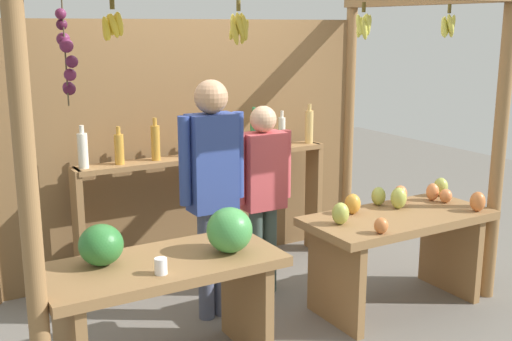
% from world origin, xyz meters
% --- Properties ---
extents(ground_plane, '(12.00, 12.00, 0.00)m').
position_xyz_m(ground_plane, '(0.00, 0.00, 0.00)').
color(ground_plane, slate).
rests_on(ground_plane, ground).
extents(market_stall, '(3.40, 1.85, 2.30)m').
position_xyz_m(market_stall, '(-0.01, 0.41, 1.33)').
color(market_stall, olive).
rests_on(market_stall, ground).
extents(fruit_counter_left, '(1.38, 0.64, 0.98)m').
position_xyz_m(fruit_counter_left, '(-0.88, -0.65, 0.60)').
color(fruit_counter_left, olive).
rests_on(fruit_counter_left, ground).
extents(fruit_counter_right, '(1.40, 0.64, 0.86)m').
position_xyz_m(fruit_counter_right, '(0.92, -0.64, 0.55)').
color(fruit_counter_right, olive).
rests_on(fruit_counter_right, ground).
extents(bottle_shelf_unit, '(2.18, 0.22, 1.36)m').
position_xyz_m(bottle_shelf_unit, '(0.02, 0.65, 0.82)').
color(bottle_shelf_unit, olive).
rests_on(bottle_shelf_unit, ground).
extents(vendor_man, '(0.48, 0.23, 1.68)m').
position_xyz_m(vendor_man, '(-0.32, -0.13, 1.01)').
color(vendor_man, '#4C536C').
rests_on(vendor_man, ground).
extents(vendor_woman, '(0.48, 0.20, 1.45)m').
position_xyz_m(vendor_woman, '(0.19, 0.04, 0.86)').
color(vendor_woman, '#3D4F48').
rests_on(vendor_woman, ground).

